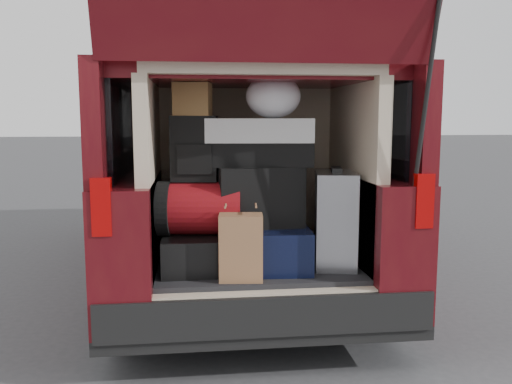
# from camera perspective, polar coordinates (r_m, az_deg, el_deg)

# --- Properties ---
(ground) EXTENTS (80.00, 80.00, 0.00)m
(ground) POSITION_cam_1_polar(r_m,az_deg,el_deg) (3.49, 0.43, -17.13)
(ground) COLOR #373739
(ground) RESTS_ON ground
(minivan) EXTENTS (1.90, 5.35, 2.77)m
(minivan) POSITION_cam_1_polar(r_m,az_deg,el_deg) (5.04, -2.22, 1.45)
(minivan) COLOR black
(minivan) RESTS_ON ground
(load_floor) EXTENTS (1.24, 1.05, 0.55)m
(load_floor) POSITION_cam_1_polar(r_m,az_deg,el_deg) (3.64, -0.12, -11.38)
(load_floor) COLOR black
(load_floor) RESTS_ON ground
(black_hardshell) EXTENTS (0.40, 0.55, 0.22)m
(black_hardshell) POSITION_cam_1_polar(r_m,az_deg,el_deg) (3.38, -6.49, -6.15)
(black_hardshell) COLOR black
(black_hardshell) RESTS_ON load_floor
(navy_hardshell) EXTENTS (0.51, 0.61, 0.26)m
(navy_hardshell) POSITION_cam_1_polar(r_m,az_deg,el_deg) (3.40, 1.36, -5.66)
(navy_hardshell) COLOR black
(navy_hardshell) RESTS_ON load_floor
(silver_roller) EXTENTS (0.32, 0.43, 0.59)m
(silver_roller) POSITION_cam_1_polar(r_m,az_deg,el_deg) (3.41, 8.35, -2.85)
(silver_roller) COLOR silver
(silver_roller) RESTS_ON load_floor
(kraft_bag) EXTENTS (0.26, 0.18, 0.38)m
(kraft_bag) POSITION_cam_1_polar(r_m,az_deg,el_deg) (3.09, -1.60, -5.85)
(kraft_bag) COLOR #9D6B47
(kraft_bag) RESTS_ON load_floor
(red_duffel) EXTENTS (0.53, 0.38, 0.32)m
(red_duffel) POSITION_cam_1_polar(r_m,az_deg,el_deg) (3.31, -5.93, -1.67)
(red_duffel) COLOR maroon
(red_duffel) RESTS_ON black_hardshell
(black_soft_case) EXTENTS (0.54, 0.35, 0.37)m
(black_soft_case) POSITION_cam_1_polar(r_m,az_deg,el_deg) (3.35, 0.31, -0.42)
(black_soft_case) COLOR black
(black_soft_case) RESTS_ON navy_hardshell
(backpack) EXTENTS (0.29, 0.20, 0.39)m
(backpack) POSITION_cam_1_polar(r_m,az_deg,el_deg) (3.30, -6.51, 4.56)
(backpack) COLOR black
(backpack) RESTS_ON red_duffel
(twotone_duffel) EXTENTS (0.68, 0.40, 0.29)m
(twotone_duffel) POSITION_cam_1_polar(r_m,az_deg,el_deg) (3.37, 0.33, 5.28)
(twotone_duffel) COLOR silver
(twotone_duffel) RESTS_ON black_soft_case
(grocery_sack_lower) EXTENTS (0.24, 0.21, 0.19)m
(grocery_sack_lower) POSITION_cam_1_polar(r_m,az_deg,el_deg) (3.31, -6.69, 9.66)
(grocery_sack_lower) COLOR brown
(grocery_sack_lower) RESTS_ON backpack
(plastic_bag_center) EXTENTS (0.37, 0.35, 0.27)m
(plastic_bag_center) POSITION_cam_1_polar(r_m,az_deg,el_deg) (3.36, 1.83, 10.04)
(plastic_bag_center) COLOR silver
(plastic_bag_center) RESTS_ON twotone_duffel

